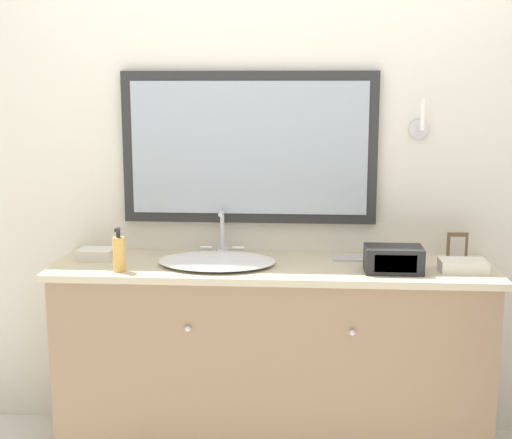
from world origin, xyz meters
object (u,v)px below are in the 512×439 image
at_px(sink_basin, 217,260).
at_px(soap_bottle, 119,253).
at_px(appliance_box, 393,259).
at_px(picture_frame, 457,247).

bearing_deg(sink_basin, soap_bottle, -159.82).
height_order(sink_basin, appliance_box, sink_basin).
bearing_deg(sink_basin, picture_frame, 7.65).
bearing_deg(appliance_box, sink_basin, 174.45).
bearing_deg(soap_bottle, sink_basin, 20.18).
distance_m(sink_basin, appliance_box, 0.76).
bearing_deg(soap_bottle, picture_frame, 11.19).
relative_size(sink_basin, appliance_box, 2.13).
bearing_deg(appliance_box, picture_frame, 35.13).
xyz_separation_m(sink_basin, appliance_box, (0.76, -0.07, 0.03)).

